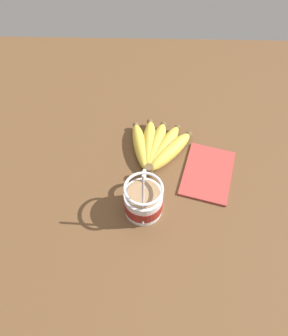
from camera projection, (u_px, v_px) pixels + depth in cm
name	position (u px, v px, depth cm)	size (l,w,h in cm)	color
table	(147.00, 189.00, 77.29)	(118.86, 118.86, 3.39)	brown
coffee_mug	(142.00, 201.00, 69.26)	(11.81, 8.34, 15.12)	silver
banana_bunch	(155.00, 147.00, 80.44)	(18.21, 16.60, 4.20)	brown
napkin	(206.00, 173.00, 77.60)	(18.11, 14.78, 0.60)	#A33833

